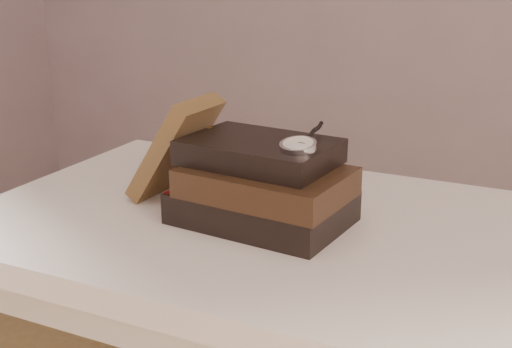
% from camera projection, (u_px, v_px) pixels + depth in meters
% --- Properties ---
extents(table, '(1.00, 0.60, 0.75)m').
position_uv_depth(table, '(293.00, 277.00, 1.07)').
color(table, white).
rests_on(table, ground).
extents(book_stack, '(0.27, 0.20, 0.13)m').
position_uv_depth(book_stack, '(263.00, 185.00, 1.02)').
color(book_stack, black).
rests_on(book_stack, table).
extents(journal, '(0.13, 0.12, 0.17)m').
position_uv_depth(journal, '(176.00, 148.00, 1.12)').
color(journal, '#4A341C').
rests_on(journal, table).
extents(pocket_watch, '(0.06, 0.16, 0.02)m').
position_uv_depth(pocket_watch, '(299.00, 144.00, 0.96)').
color(pocket_watch, silver).
rests_on(pocket_watch, book_stack).
extents(eyeglasses, '(0.12, 0.13, 0.05)m').
position_uv_depth(eyeglasses, '(242.00, 155.00, 1.13)').
color(eyeglasses, silver).
rests_on(eyeglasses, book_stack).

